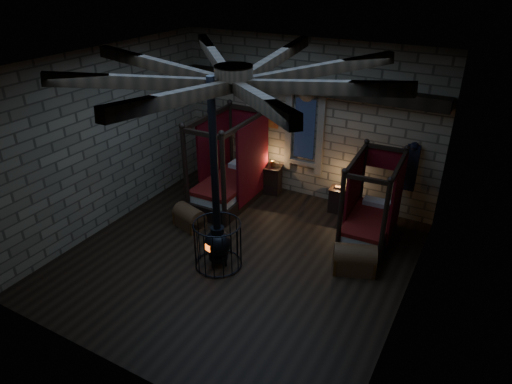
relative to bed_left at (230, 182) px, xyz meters
The scene contains 8 objects.
room 4.04m from the bed_left, 53.45° to the right, with size 7.02×7.02×4.29m.
bed_left is the anchor object (origin of this frame).
bed_right 3.78m from the bed_left, ahead, with size 1.12×1.98×2.02m.
trunk_left 1.61m from the bed_left, 97.06° to the right, with size 0.86×0.68×0.56m.
trunk_right 4.10m from the bed_left, 18.87° to the right, with size 1.00×0.82×0.63m.
nightstand_left 1.27m from the bed_left, 54.12° to the left, with size 0.57×0.55×0.97m.
nightstand_right 2.83m from the bed_left, 18.46° to the left, with size 0.44×0.42×0.71m.
stove 2.84m from the bed_left, 63.27° to the right, with size 1.01×1.01×4.05m.
Camera 1 is at (4.34, -7.02, 5.92)m, focal length 32.00 mm.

